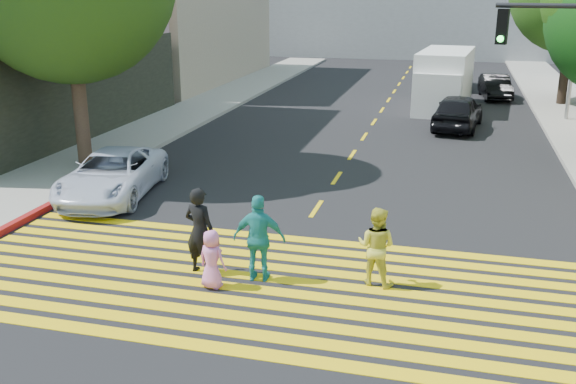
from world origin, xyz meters
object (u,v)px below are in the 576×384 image
at_px(pedestrian_child, 212,259).
at_px(white_van, 444,82).
at_px(pedestrian_man, 200,231).
at_px(pedestrian_extra, 259,238).
at_px(white_sedan, 112,174).
at_px(dark_car_parked, 495,87).
at_px(dark_car_near, 458,111).
at_px(silver_car, 455,75).
at_px(pedestrian_woman, 376,246).

bearing_deg(pedestrian_child, white_van, -86.21).
bearing_deg(pedestrian_man, pedestrian_extra, -169.07).
relative_size(white_sedan, dark_car_parked, 1.21).
xyz_separation_m(dark_car_near, silver_car, (-0.23, 12.09, -0.03)).
distance_m(white_sedan, dark_car_near, 15.04).
bearing_deg(dark_car_near, dark_car_parked, -95.14).
xyz_separation_m(pedestrian_extra, white_van, (2.97, 20.50, 0.43)).
xyz_separation_m(silver_car, white_van, (-0.51, -7.57, 0.61)).
relative_size(pedestrian_man, dark_car_near, 0.42).
bearing_deg(silver_car, pedestrian_woman, 87.97).
height_order(white_sedan, dark_car_near, dark_car_near).
bearing_deg(pedestrian_man, white_sedan, -31.14).
bearing_deg(silver_car, white_van, 86.60).
bearing_deg(pedestrian_woman, dark_car_near, -82.08).
bearing_deg(dark_car_near, silver_car, -81.58).
distance_m(white_sedan, dark_car_parked, 23.14).
bearing_deg(white_van, white_sedan, -112.37).
xyz_separation_m(pedestrian_woman, pedestrian_extra, (-2.27, -0.40, 0.09)).
height_order(silver_car, white_van, white_van).
relative_size(white_sedan, white_van, 0.76).
xyz_separation_m(pedestrian_child, dark_car_parked, (6.38, 24.99, 0.03)).
relative_size(pedestrian_child, silver_car, 0.24).
xyz_separation_m(white_sedan, dark_car_parked, (11.19, 20.26, -0.01)).
xyz_separation_m(pedestrian_child, white_van, (3.77, 21.06, 0.73)).
bearing_deg(dark_car_near, pedestrian_woman, 92.07).
bearing_deg(pedestrian_man, white_van, -89.17).
distance_m(pedestrian_man, dark_car_parked, 25.34).
bearing_deg(pedestrian_extra, pedestrian_child, 29.36).
bearing_deg(white_van, pedestrian_woman, -86.66).
distance_m(pedestrian_woman, white_van, 20.12).
xyz_separation_m(pedestrian_woman, silver_car, (1.21, 27.67, -0.09)).
xyz_separation_m(pedestrian_extra, white_sedan, (-5.60, 4.17, -0.26)).
relative_size(pedestrian_child, dark_car_near, 0.28).
height_order(pedestrian_woman, dark_car_near, pedestrian_woman).
distance_m(pedestrian_child, silver_car, 28.95).
relative_size(pedestrian_man, pedestrian_child, 1.54).
distance_m(pedestrian_child, pedestrian_extra, 1.02).
bearing_deg(pedestrian_child, dark_car_near, -91.31).
distance_m(pedestrian_child, white_sedan, 6.74).
xyz_separation_m(pedestrian_child, dark_car_near, (4.51, 16.54, 0.14)).
relative_size(pedestrian_woman, pedestrian_child, 1.34).
relative_size(pedestrian_woman, silver_car, 0.33).
height_order(pedestrian_man, white_van, white_van).
distance_m(pedestrian_child, dark_car_near, 17.14).
bearing_deg(dark_car_parked, pedestrian_extra, -109.22).
xyz_separation_m(pedestrian_man, dark_car_near, (4.99, 15.94, -0.18)).
distance_m(pedestrian_man, pedestrian_woman, 3.57).
distance_m(pedestrian_man, pedestrian_child, 0.83).
height_order(pedestrian_child, silver_car, silver_car).
distance_m(pedestrian_woman, silver_car, 27.69).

